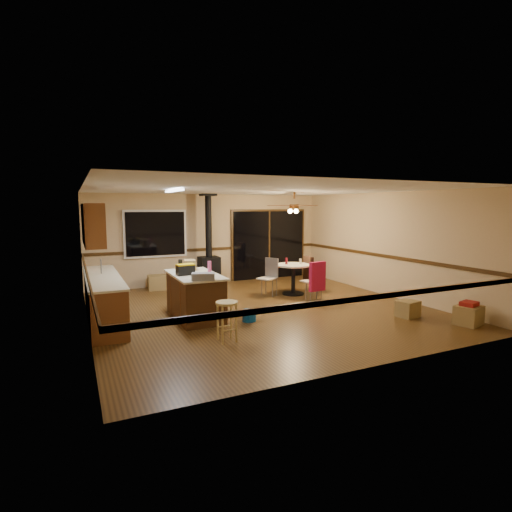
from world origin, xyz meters
TOP-DOWN VIEW (x-y plane):
  - floor at (0.00, 0.00)m, footprint 7.00×7.00m
  - ceiling at (0.00, 0.00)m, footprint 7.00×7.00m
  - wall_back at (0.00, 3.50)m, footprint 7.00×0.00m
  - wall_front at (0.00, -3.50)m, footprint 7.00×0.00m
  - wall_left at (-3.50, 0.00)m, footprint 0.00×7.00m
  - wall_right at (3.50, 0.00)m, footprint 0.00×7.00m
  - chair_rail at (0.00, 0.00)m, footprint 7.00×7.00m
  - window at (-1.60, 3.45)m, footprint 1.72×0.10m
  - sliding_door at (1.90, 3.45)m, footprint 2.52×0.10m
  - lower_cabinets at (-3.20, 0.50)m, footprint 0.60×3.00m
  - countertop at (-3.20, 0.50)m, footprint 0.64×3.04m
  - upper_cabinets at (-3.33, 0.70)m, footprint 0.35×2.00m
  - kitchen_island at (-1.50, 0.00)m, footprint 0.88×1.68m
  - wood_stove at (-0.20, 3.05)m, footprint 0.55×0.50m
  - ceiling_fan at (1.40, 1.05)m, footprint 0.24×0.24m
  - fluorescent_strip at (-1.80, 0.30)m, footprint 0.10×1.20m
  - toolbox_grey at (-1.54, -0.72)m, footprint 0.47×0.36m
  - toolbox_black at (-1.70, -0.05)m, footprint 0.36×0.22m
  - toolbox_yellow_lid at (-1.70, -0.05)m, footprint 0.37×0.22m
  - box_on_island at (-1.44, 0.56)m, footprint 0.28×0.35m
  - bottle_dark at (-1.75, 0.16)m, footprint 0.09×0.09m
  - bottle_pink at (-1.18, 0.01)m, footprint 0.10×0.10m
  - bottle_white at (-1.38, 0.68)m, footprint 0.09×0.09m
  - bar_stool at (-1.42, -1.61)m, footprint 0.44×0.44m
  - blue_bucket at (-0.61, -0.71)m, footprint 0.29×0.29m
  - dining_table at (1.40, 1.05)m, footprint 0.89×0.89m
  - glass_red at (1.25, 1.15)m, footprint 0.08×0.08m
  - glass_cream at (1.58, 1.00)m, footprint 0.08×0.08m
  - chair_left at (0.80, 1.20)m, footprint 0.54×0.54m
  - chair_near at (1.53, 0.17)m, footprint 0.48×0.51m
  - chair_right at (1.92, 1.12)m, footprint 0.51×0.47m
  - box_under_window at (-1.65, 3.10)m, footprint 0.53×0.44m
  - box_corner_a at (3.10, -2.67)m, footprint 0.57×0.52m
  - box_corner_b at (2.46, -1.78)m, footprint 0.47×0.42m
  - box_small_red at (3.10, -2.67)m, footprint 0.36×0.33m

SIDE VIEW (x-z plane):
  - floor at x=0.00m, z-range 0.00..0.00m
  - blue_bucket at x=-0.61m, z-range 0.00..0.23m
  - box_corner_b at x=2.46m, z-range 0.00..0.33m
  - box_corner_a at x=3.10m, z-range 0.00..0.37m
  - box_under_window at x=-1.65m, z-range 0.00..0.40m
  - bar_stool at x=-1.42m, z-range 0.00..0.67m
  - box_small_red at x=3.10m, z-range 0.37..0.45m
  - lower_cabinets at x=-3.20m, z-range 0.00..0.86m
  - kitchen_island at x=-1.50m, z-range 0.00..0.90m
  - dining_table at x=1.40m, z-range 0.14..0.92m
  - chair_left at x=0.80m, z-range 0.33..0.85m
  - chair_near at x=1.53m, z-range 0.25..0.95m
  - chair_right at x=1.92m, z-range 0.25..0.95m
  - wood_stove at x=-0.20m, z-range -0.53..1.99m
  - glass_cream at x=1.58m, z-range 0.78..0.92m
  - glass_red at x=1.25m, z-range 0.78..0.95m
  - countertop at x=-3.20m, z-range 0.86..0.90m
  - toolbox_grey at x=-1.54m, z-range 0.90..1.03m
  - toolbox_black at x=-1.70m, z-range 0.90..1.09m
  - chair_rail at x=0.00m, z-range 0.96..1.04m
  - bottle_white at x=-1.38m, z-range 0.90..1.10m
  - box_on_island at x=-1.44m, z-range 0.90..1.11m
  - bottle_pink at x=-1.18m, z-range 0.90..1.14m
  - bottle_dark at x=-1.75m, z-range 0.90..1.18m
  - sliding_door at x=1.90m, z-range 0.00..2.10m
  - toolbox_yellow_lid at x=-1.70m, z-range 1.09..1.12m
  - wall_back at x=0.00m, z-range -2.20..4.80m
  - wall_front at x=0.00m, z-range -2.20..4.80m
  - wall_left at x=-3.50m, z-range -2.20..4.80m
  - wall_right at x=3.50m, z-range -2.20..4.80m
  - window at x=-1.60m, z-range 0.84..2.16m
  - upper_cabinets at x=-3.33m, z-range 1.50..2.30m
  - ceiling_fan at x=1.40m, z-range 1.94..2.49m
  - fluorescent_strip at x=-1.80m, z-range 2.54..2.58m
  - ceiling at x=0.00m, z-range 2.60..2.60m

